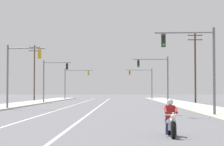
# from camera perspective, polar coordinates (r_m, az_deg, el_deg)

# --- Properties ---
(lane_stripe_center) EXTENTS (0.16, 100.00, 0.01)m
(lane_stripe_center) POSITION_cam_1_polar(r_m,az_deg,el_deg) (53.19, -1.53, -4.25)
(lane_stripe_center) COLOR beige
(lane_stripe_center) RESTS_ON ground
(lane_stripe_left) EXTENTS (0.16, 100.00, 0.01)m
(lane_stripe_left) POSITION_cam_1_polar(r_m,az_deg,el_deg) (53.44, -5.13, -4.23)
(lane_stripe_left) COLOR beige
(lane_stripe_left) RESTS_ON ground
(sidewalk_kerb_right) EXTENTS (4.40, 110.00, 0.14)m
(sidewalk_kerb_right) POSITION_cam_1_polar(r_m,az_deg,el_deg) (48.80, 10.54, -4.30)
(sidewalk_kerb_right) COLOR #ADA89E
(sidewalk_kerb_right) RESTS_ON ground
(sidewalk_kerb_left) EXTENTS (4.40, 110.00, 0.14)m
(sidewalk_kerb_left) POSITION_cam_1_polar(r_m,az_deg,el_deg) (49.77, -13.73, -4.24)
(sidewalk_kerb_left) COLOR #ADA89E
(sidewalk_kerb_left) RESTS_ON ground
(motorcycle_with_rider) EXTENTS (0.70, 2.19, 1.46)m
(motorcycle_with_rider) POSITION_cam_1_polar(r_m,az_deg,el_deg) (17.21, 7.68, -6.27)
(motorcycle_with_rider) COLOR black
(motorcycle_with_rider) RESTS_ON ground
(traffic_signal_near_right) EXTENTS (4.21, 0.37, 6.20)m
(traffic_signal_near_right) POSITION_cam_1_polar(r_m,az_deg,el_deg) (31.00, 11.06, 1.93)
(traffic_signal_near_right) COLOR slate
(traffic_signal_near_right) RESTS_ON ground
(traffic_signal_near_left) EXTENTS (3.74, 0.37, 6.20)m
(traffic_signal_near_left) POSITION_cam_1_polar(r_m,az_deg,el_deg) (42.82, -12.18, 0.73)
(traffic_signal_near_left) COLOR slate
(traffic_signal_near_left) RESTS_ON ground
(traffic_signal_mid_right) EXTENTS (4.54, 0.37, 6.20)m
(traffic_signal_mid_right) POSITION_cam_1_polar(r_m,az_deg,el_deg) (56.53, 6.01, 0.01)
(traffic_signal_mid_right) COLOR slate
(traffic_signal_mid_right) RESTS_ON ground
(traffic_signal_mid_left) EXTENTS (4.06, 0.37, 6.20)m
(traffic_signal_mid_left) POSITION_cam_1_polar(r_m,az_deg,el_deg) (63.48, -7.92, -0.27)
(traffic_signal_mid_left) COLOR slate
(traffic_signal_mid_left) RESTS_ON ground
(traffic_signal_far_right) EXTENTS (5.26, 0.58, 6.20)m
(traffic_signal_far_right) POSITION_cam_1_polar(r_m,az_deg,el_deg) (85.82, 4.24, -0.77)
(traffic_signal_far_right) COLOR slate
(traffic_signal_far_right) RESTS_ON ground
(traffic_signal_far_left) EXTENTS (5.60, 0.37, 6.20)m
(traffic_signal_far_left) POSITION_cam_1_polar(r_m,az_deg,el_deg) (87.14, -5.10, -0.78)
(traffic_signal_far_left) COLOR slate
(traffic_signal_far_left) RESTS_ON ground
(utility_pole_right_far) EXTENTS (2.13, 0.26, 10.21)m
(utility_pole_right_far) POSITION_cam_1_polar(r_m,az_deg,el_deg) (64.04, 10.83, 1.02)
(utility_pole_right_far) COLOR #4C3828
(utility_pole_right_far) RESTS_ON ground
(utility_pole_left_far) EXTENTS (2.09, 0.26, 10.37)m
(utility_pole_left_far) POSITION_cam_1_polar(r_m,az_deg,el_deg) (83.44, -10.11, 0.29)
(utility_pole_left_far) COLOR brown
(utility_pole_left_far) RESTS_ON ground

